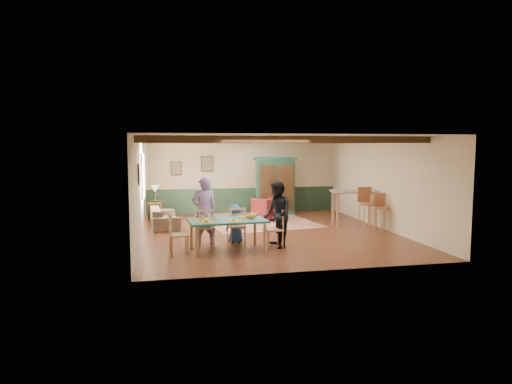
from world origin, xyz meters
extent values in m
plane|color=#4B2315|center=(0.00, 0.00, 0.00)|extent=(8.00, 8.00, 0.00)
cube|color=beige|center=(0.00, 4.00, 1.35)|extent=(7.00, 0.02, 2.70)
cube|color=beige|center=(-3.50, 0.00, 1.35)|extent=(0.02, 8.00, 2.70)
cube|color=beige|center=(3.50, 0.00, 1.35)|extent=(0.02, 8.00, 2.70)
cube|color=white|center=(0.00, 0.00, 2.70)|extent=(7.00, 8.00, 0.02)
cube|color=#1A3120|center=(0.00, 3.98, 0.45)|extent=(6.95, 0.03, 0.90)
cube|color=black|center=(0.00, -2.30, 2.61)|extent=(6.95, 0.16, 0.16)
cube|color=black|center=(0.00, 0.40, 2.61)|extent=(6.95, 0.16, 0.16)
cube|color=black|center=(0.00, 3.00, 2.61)|extent=(6.95, 0.16, 0.16)
imported|color=#8361A6|center=(-1.90, -1.21, 0.85)|extent=(0.66, 0.46, 1.70)
imported|color=black|center=(-0.20, -1.85, 0.82)|extent=(0.69, 0.84, 1.63)
imported|color=#224A88|center=(-1.11, -1.14, 0.50)|extent=(0.51, 0.36, 0.99)
cube|color=#C1AD8B|center=(0.11, 2.07, 0.01)|extent=(3.76, 4.28, 0.01)
cube|color=#163729|center=(1.04, 3.25, 1.03)|extent=(1.46, 0.61, 2.05)
imported|color=#480E14|center=(0.51, 2.13, 0.39)|extent=(1.11, 1.12, 0.77)
imported|color=#423529|center=(-2.85, 1.61, 0.29)|extent=(0.90, 2.03, 0.58)
camera|label=1|loc=(-2.92, -12.40, 2.50)|focal=32.00mm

